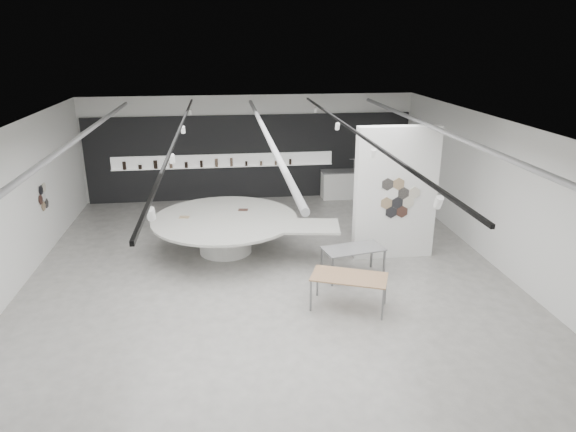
{
  "coord_description": "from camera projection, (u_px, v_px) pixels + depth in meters",
  "views": [
    {
      "loc": [
        -1.01,
        -11.62,
        5.74
      ],
      "look_at": [
        0.64,
        1.2,
        1.22
      ],
      "focal_mm": 32.0,
      "sensor_mm": 36.0,
      "label": 1
    }
  ],
  "objects": [
    {
      "name": "back_wall_display",
      "position": [
        249.0,
        158.0,
        18.87
      ],
      "size": [
        11.8,
        0.27,
        3.1
      ],
      "color": "black",
      "rests_on": "ground"
    },
    {
      "name": "sample_table_stone",
      "position": [
        353.0,
        251.0,
        12.8
      ],
      "size": [
        1.62,
        1.04,
        0.77
      ],
      "rotation": [
        0.0,
        0.0,
        0.21
      ],
      "color": "slate",
      "rests_on": "ground"
    },
    {
      "name": "kitchen_counter",
      "position": [
        346.0,
        184.0,
        19.25
      ],
      "size": [
        1.83,
        0.72,
        1.44
      ],
      "rotation": [
        0.0,
        0.0,
        -0.01
      ],
      "color": "white",
      "rests_on": "ground"
    },
    {
      "name": "sample_table_wood",
      "position": [
        349.0,
        278.0,
        11.29
      ],
      "size": [
        1.83,
        1.38,
        0.77
      ],
      "rotation": [
        0.0,
        0.0,
        -0.38
      ],
      "color": "#9C7451",
      "rests_on": "ground"
    },
    {
      "name": "display_island",
      "position": [
        228.0,
        230.0,
        14.28
      ],
      "size": [
        5.38,
        4.58,
        1.03
      ],
      "rotation": [
        0.0,
        0.0,
        -0.15
      ],
      "color": "white",
      "rests_on": "ground"
    },
    {
      "name": "room",
      "position": [
        264.0,
        200.0,
        12.2
      ],
      "size": [
        12.02,
        14.02,
        3.82
      ],
      "color": "#9E9B95",
      "rests_on": "ground"
    },
    {
      "name": "partition_column",
      "position": [
        395.0,
        193.0,
        13.66
      ],
      "size": [
        2.2,
        0.38,
        3.6
      ],
      "color": "white",
      "rests_on": "ground"
    }
  ]
}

